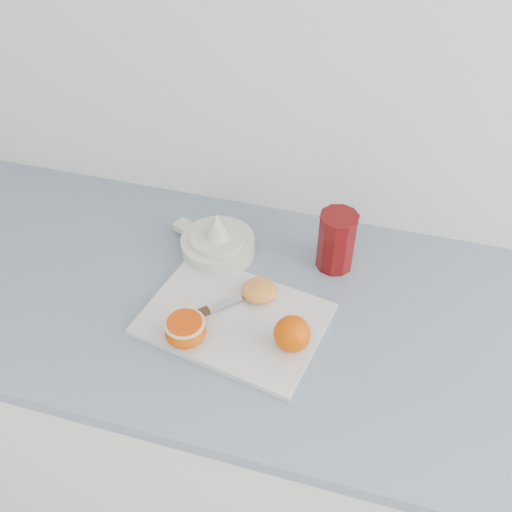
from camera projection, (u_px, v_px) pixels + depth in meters
The scene contains 8 objects.
counter at pixel (262, 424), 1.42m from camera, with size 2.56×0.64×0.89m.
cutting_board at pixel (234, 319), 1.08m from camera, with size 0.33×0.24×0.01m, color silver.
whole_orange at pixel (292, 334), 1.00m from camera, with size 0.07×0.07×0.07m.
half_orange at pixel (185, 330), 1.02m from camera, with size 0.08×0.08×0.05m.
squeezed_shell at pixel (259, 290), 1.11m from camera, with size 0.07×0.07×0.03m.
paring_knife at pixel (197, 314), 1.07m from camera, with size 0.14×0.14×0.01m.
citrus_juicer at pixel (217, 242), 1.21m from camera, with size 0.20×0.16×0.11m.
red_tumbler at pixel (336, 243), 1.16m from camera, with size 0.08×0.08×0.13m.
Camera 1 is at (0.10, 0.97, 1.72)m, focal length 40.00 mm.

